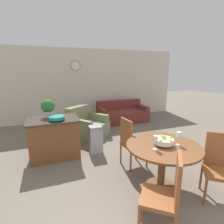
% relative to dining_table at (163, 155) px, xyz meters
% --- Properties ---
extents(wall_back, '(8.00, 0.09, 2.70)m').
position_rel_dining_table_xyz_m(wall_back, '(-0.34, 4.65, 0.75)').
color(wall_back, beige).
rests_on(wall_back, ground_plane).
extents(dining_table, '(1.17, 1.17, 0.78)m').
position_rel_dining_table_xyz_m(dining_table, '(0.00, 0.00, 0.00)').
color(dining_table, brown).
rests_on(dining_table, ground_plane).
extents(dining_chair_near_left, '(0.59, 0.59, 1.01)m').
position_rel_dining_table_xyz_m(dining_chair_near_left, '(-0.45, -0.68, -0.05)').
color(dining_chair_near_left, brown).
rests_on(dining_chair_near_left, ground_plane).
extents(dining_chair_near_right, '(0.59, 0.59, 1.01)m').
position_rel_dining_table_xyz_m(dining_chair_near_right, '(0.68, -0.45, -0.05)').
color(dining_chair_near_right, brown).
rests_on(dining_chair_near_right, ground_plane).
extents(dining_chair_far_side, '(0.46, 0.46, 1.01)m').
position_rel_dining_table_xyz_m(dining_chair_far_side, '(-0.16, 0.80, -0.05)').
color(dining_chair_far_side, brown).
rests_on(dining_chair_far_side, ground_plane).
extents(fruit_bowl, '(0.30, 0.30, 0.16)m').
position_rel_dining_table_xyz_m(fruit_bowl, '(-0.00, -0.00, 0.25)').
color(fruit_bowl, silver).
rests_on(fruit_bowl, dining_table).
extents(wine_glass_left, '(0.07, 0.07, 0.21)m').
position_rel_dining_table_xyz_m(wine_glass_left, '(-0.21, -0.08, 0.34)').
color(wine_glass_left, silver).
rests_on(wine_glass_left, dining_table).
extents(wine_glass_right, '(0.07, 0.07, 0.21)m').
position_rel_dining_table_xyz_m(wine_glass_right, '(0.21, -0.08, 0.34)').
color(wine_glass_right, silver).
rests_on(wine_glass_right, dining_table).
extents(kitchen_island, '(1.08, 0.75, 0.89)m').
position_rel_dining_table_xyz_m(kitchen_island, '(-1.56, 1.78, -0.15)').
color(kitchen_island, brown).
rests_on(kitchen_island, ground_plane).
extents(teal_bowl, '(0.33, 0.33, 0.09)m').
position_rel_dining_table_xyz_m(teal_bowl, '(-1.49, 1.63, 0.34)').
color(teal_bowl, teal).
rests_on(teal_bowl, kitchen_island).
extents(potted_plant, '(0.30, 0.30, 0.40)m').
position_rel_dining_table_xyz_m(potted_plant, '(-1.64, 1.98, 0.50)').
color(potted_plant, beige).
rests_on(potted_plant, kitchen_island).
extents(trash_bin, '(0.30, 0.26, 0.65)m').
position_rel_dining_table_xyz_m(trash_bin, '(-0.65, 1.67, -0.28)').
color(trash_bin, '#9E9EA3').
rests_on(trash_bin, ground_plane).
extents(couch, '(1.82, 1.01, 0.76)m').
position_rel_dining_table_xyz_m(couch, '(1.01, 3.82, -0.33)').
color(couch, maroon).
rests_on(couch, ground_plane).
extents(armchair, '(1.29, 1.29, 0.88)m').
position_rel_dining_table_xyz_m(armchair, '(-0.60, 2.76, -0.30)').
color(armchair, '#7A7F5B').
rests_on(armchair, ground_plane).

